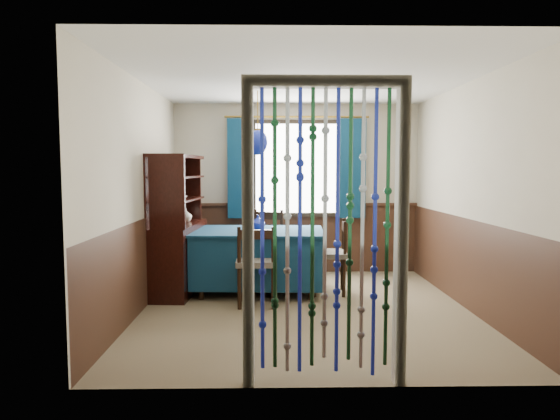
{
  "coord_description": "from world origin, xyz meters",
  "views": [
    {
      "loc": [
        -0.38,
        -5.41,
        1.54
      ],
      "look_at": [
        -0.27,
        0.54,
        1.05
      ],
      "focal_mm": 32.0,
      "sensor_mm": 36.0,
      "label": 1
    }
  ],
  "objects_px": {
    "chair_near": "(256,263)",
    "vase_sideboard": "(186,214)",
    "dining_table": "(258,256)",
    "pendant_lamp": "(258,142)",
    "sideboard": "(178,245)",
    "chair_far": "(265,243)",
    "vase_table": "(258,223)",
    "chair_left": "(186,255)",
    "chair_right": "(331,254)",
    "bowl_shelf": "(179,198)"
  },
  "relations": [
    {
      "from": "vase_sideboard",
      "to": "dining_table",
      "type": "bearing_deg",
      "value": -16.92
    },
    {
      "from": "vase_table",
      "to": "pendant_lamp",
      "type": "bearing_deg",
      "value": -87.24
    },
    {
      "from": "sideboard",
      "to": "vase_sideboard",
      "type": "distance_m",
      "value": 0.44
    },
    {
      "from": "vase_sideboard",
      "to": "chair_right",
      "type": "bearing_deg",
      "value": -11.77
    },
    {
      "from": "chair_near",
      "to": "vase_sideboard",
      "type": "bearing_deg",
      "value": 134.34
    },
    {
      "from": "dining_table",
      "to": "sideboard",
      "type": "height_order",
      "value": "sideboard"
    },
    {
      "from": "sideboard",
      "to": "chair_near",
      "type": "bearing_deg",
      "value": -30.15
    },
    {
      "from": "chair_right",
      "to": "chair_left",
      "type": "bearing_deg",
      "value": 88.86
    },
    {
      "from": "dining_table",
      "to": "pendant_lamp",
      "type": "bearing_deg",
      "value": 2.64
    },
    {
      "from": "dining_table",
      "to": "chair_far",
      "type": "height_order",
      "value": "chair_far"
    },
    {
      "from": "dining_table",
      "to": "vase_table",
      "type": "relative_size",
      "value": 9.8
    },
    {
      "from": "chair_right",
      "to": "vase_table",
      "type": "xyz_separation_m",
      "value": [
        -0.91,
        0.14,
        0.38
      ]
    },
    {
      "from": "vase_sideboard",
      "to": "chair_far",
      "type": "bearing_deg",
      "value": 23.26
    },
    {
      "from": "chair_near",
      "to": "chair_right",
      "type": "height_order",
      "value": "chair_right"
    },
    {
      "from": "chair_right",
      "to": "vase_sideboard",
      "type": "relative_size",
      "value": 4.81
    },
    {
      "from": "sideboard",
      "to": "chair_right",
      "type": "bearing_deg",
      "value": 0.18
    },
    {
      "from": "vase_table",
      "to": "bowl_shelf",
      "type": "height_order",
      "value": "bowl_shelf"
    },
    {
      "from": "chair_far",
      "to": "dining_table",
      "type": "bearing_deg",
      "value": 103.11
    },
    {
      "from": "vase_table",
      "to": "bowl_shelf",
      "type": "bearing_deg",
      "value": -168.28
    },
    {
      "from": "chair_near",
      "to": "pendant_lamp",
      "type": "distance_m",
      "value": 1.53
    },
    {
      "from": "chair_left",
      "to": "chair_far",
      "type": "bearing_deg",
      "value": 127.03
    },
    {
      "from": "pendant_lamp",
      "to": "vase_sideboard",
      "type": "distance_m",
      "value": 1.36
    },
    {
      "from": "bowl_shelf",
      "to": "chair_left",
      "type": "bearing_deg",
      "value": 84.17
    },
    {
      "from": "chair_near",
      "to": "chair_left",
      "type": "relative_size",
      "value": 1.07
    },
    {
      "from": "chair_right",
      "to": "vase_table",
      "type": "height_order",
      "value": "vase_table"
    },
    {
      "from": "chair_near",
      "to": "chair_far",
      "type": "bearing_deg",
      "value": 86.05
    },
    {
      "from": "chair_near",
      "to": "vase_sideboard",
      "type": "height_order",
      "value": "vase_sideboard"
    },
    {
      "from": "chair_near",
      "to": "chair_far",
      "type": "distance_m",
      "value": 1.39
    },
    {
      "from": "pendant_lamp",
      "to": "bowl_shelf",
      "type": "bearing_deg",
      "value": -170.8
    },
    {
      "from": "sideboard",
      "to": "chair_left",
      "type": "bearing_deg",
      "value": 43.42
    },
    {
      "from": "sideboard",
      "to": "vase_sideboard",
      "type": "xyz_separation_m",
      "value": [
        0.06,
        0.26,
        0.36
      ]
    },
    {
      "from": "chair_right",
      "to": "sideboard",
      "type": "bearing_deg",
      "value": 91.23
    },
    {
      "from": "dining_table",
      "to": "chair_left",
      "type": "distance_m",
      "value": 0.93
    },
    {
      "from": "vase_table",
      "to": "chair_near",
      "type": "bearing_deg",
      "value": -90.13
    },
    {
      "from": "pendant_lamp",
      "to": "chair_far",
      "type": "bearing_deg",
      "value": 84.37
    },
    {
      "from": "chair_near",
      "to": "chair_right",
      "type": "xyz_separation_m",
      "value": [
        0.91,
        0.56,
        0.0
      ]
    },
    {
      "from": "dining_table",
      "to": "vase_sideboard",
      "type": "relative_size",
      "value": 8.75
    },
    {
      "from": "pendant_lamp",
      "to": "bowl_shelf",
      "type": "height_order",
      "value": "pendant_lamp"
    },
    {
      "from": "chair_far",
      "to": "pendant_lamp",
      "type": "height_order",
      "value": "pendant_lamp"
    },
    {
      "from": "chair_far",
      "to": "chair_left",
      "type": "distance_m",
      "value": 1.18
    },
    {
      "from": "chair_left",
      "to": "chair_near",
      "type": "bearing_deg",
      "value": 55.53
    },
    {
      "from": "chair_far",
      "to": "vase_table",
      "type": "relative_size",
      "value": 5.67
    },
    {
      "from": "chair_right",
      "to": "vase_sideboard",
      "type": "bearing_deg",
      "value": 83.34
    },
    {
      "from": "chair_left",
      "to": "chair_right",
      "type": "distance_m",
      "value": 1.85
    },
    {
      "from": "pendant_lamp",
      "to": "vase_sideboard",
      "type": "height_order",
      "value": "pendant_lamp"
    },
    {
      "from": "chair_far",
      "to": "vase_sideboard",
      "type": "bearing_deg",
      "value": 42.01
    },
    {
      "from": "chair_far",
      "to": "vase_table",
      "type": "xyz_separation_m",
      "value": [
        -0.07,
        -0.69,
        0.35
      ]
    },
    {
      "from": "chair_near",
      "to": "vase_table",
      "type": "height_order",
      "value": "vase_table"
    },
    {
      "from": "bowl_shelf",
      "to": "vase_table",
      "type": "bearing_deg",
      "value": 11.72
    },
    {
      "from": "bowl_shelf",
      "to": "vase_sideboard",
      "type": "xyz_separation_m",
      "value": [
        0.0,
        0.44,
        -0.24
      ]
    }
  ]
}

